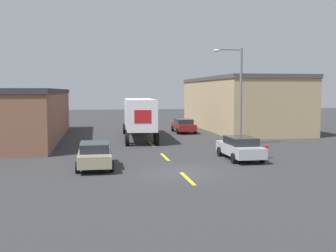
% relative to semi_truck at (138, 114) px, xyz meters
% --- Properties ---
extents(ground_plane, '(160.00, 160.00, 0.00)m').
position_rel_semi_truck_xyz_m(ground_plane, '(0.61, -17.26, -2.27)').
color(ground_plane, '#333335').
extents(road_centerline, '(0.20, 17.37, 0.01)m').
position_rel_semi_truck_xyz_m(road_centerline, '(0.61, -11.77, -2.26)').
color(road_centerline, yellow).
rests_on(road_centerline, ground_plane).
extents(warehouse_right, '(8.69, 21.92, 6.01)m').
position_rel_semi_truck_xyz_m(warehouse_right, '(12.61, 7.84, 0.74)').
color(warehouse_right, tan).
rests_on(warehouse_right, ground_plane).
extents(semi_truck, '(3.22, 12.87, 3.72)m').
position_rel_semi_truck_xyz_m(semi_truck, '(0.00, 0.00, 0.00)').
color(semi_truck, silver).
rests_on(semi_truck, ground_plane).
extents(parked_car_right_far, '(2.04, 4.79, 1.48)m').
position_rel_semi_truck_xyz_m(parked_car_right_far, '(5.25, 4.32, -1.49)').
color(parked_car_right_far, maroon).
rests_on(parked_car_right_far, ground_plane).
extents(parked_car_right_near, '(2.04, 4.79, 1.48)m').
position_rel_semi_truck_xyz_m(parked_car_right_near, '(5.25, -13.56, -1.49)').
color(parked_car_right_near, '#B2B2B7').
rests_on(parked_car_right_near, ground_plane).
extents(parked_car_left_near, '(2.04, 4.79, 1.48)m').
position_rel_semi_truck_xyz_m(parked_car_left_near, '(-4.03, -15.04, -1.49)').
color(parked_car_left_near, tan).
rests_on(parked_car_left_near, ground_plane).
extents(street_lamp, '(2.42, 0.32, 7.86)m').
position_rel_semi_truck_xyz_m(street_lamp, '(7.32, -6.94, 2.29)').
color(street_lamp, slate).
rests_on(street_lamp, ground_plane).
extents(fire_hydrant, '(0.22, 0.22, 0.92)m').
position_rel_semi_truck_xyz_m(fire_hydrant, '(7.08, -13.50, -1.81)').
color(fire_hydrant, red).
rests_on(fire_hydrant, ground_plane).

